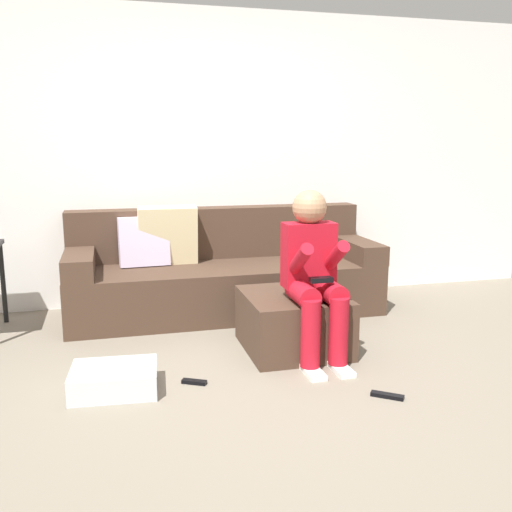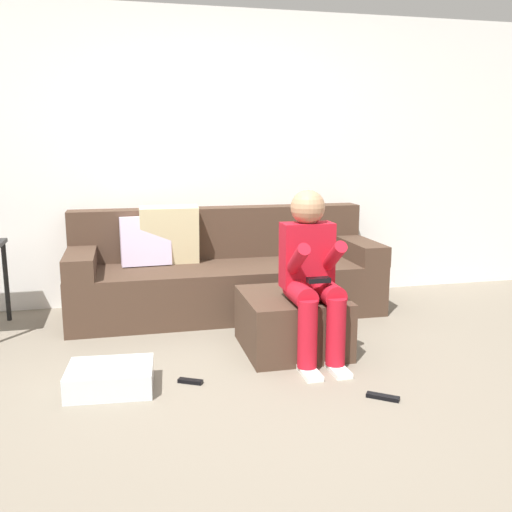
% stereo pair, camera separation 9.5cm
% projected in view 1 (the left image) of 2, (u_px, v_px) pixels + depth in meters
% --- Properties ---
extents(ground_plane, '(8.00, 8.00, 0.00)m').
position_uv_depth(ground_plane, '(288.00, 400.00, 3.04)').
color(ground_plane, slate).
extents(wall_back, '(6.15, 0.10, 2.45)m').
position_uv_depth(wall_back, '(213.00, 159.00, 4.86)').
color(wall_back, white).
rests_on(wall_back, ground_plane).
extents(couch_sectional, '(2.46, 0.85, 0.87)m').
position_uv_depth(couch_sectional, '(221.00, 273.00, 4.64)').
color(couch_sectional, '#473326').
rests_on(couch_sectional, ground_plane).
extents(ottoman, '(0.64, 0.68, 0.38)m').
position_uv_depth(ottoman, '(293.00, 322.00, 3.78)').
color(ottoman, '#473326').
rests_on(ottoman, ground_plane).
extents(person_seated, '(0.33, 0.59, 1.07)m').
position_uv_depth(person_seated, '(314.00, 271.00, 3.54)').
color(person_seated, red).
rests_on(person_seated, ground_plane).
extents(storage_bin, '(0.49, 0.39, 0.14)m').
position_uv_depth(storage_bin, '(114.00, 379.00, 3.14)').
color(storage_bin, silver).
rests_on(storage_bin, ground_plane).
extents(remote_near_ottoman, '(0.17, 0.14, 0.02)m').
position_uv_depth(remote_near_ottoman, '(387.00, 396.00, 3.07)').
color(remote_near_ottoman, black).
rests_on(remote_near_ottoman, ground_plane).
extents(remote_by_storage_bin, '(0.15, 0.11, 0.02)m').
position_uv_depth(remote_by_storage_bin, '(194.00, 382.00, 3.25)').
color(remote_by_storage_bin, black).
rests_on(remote_by_storage_bin, ground_plane).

